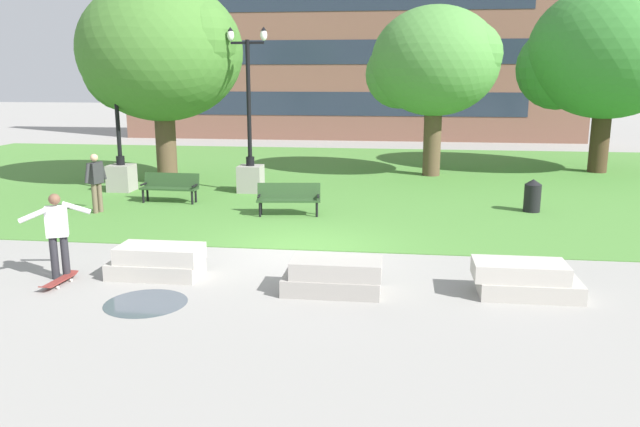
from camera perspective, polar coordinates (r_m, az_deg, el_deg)
ground_plane at (r=14.34m, az=-1.78°, el=-3.39°), size 140.00×140.00×0.00m
grass_lawn at (r=24.04m, az=1.95°, el=3.19°), size 40.00×20.00×0.02m
concrete_block_center at (r=12.86m, az=-14.62°, el=-4.29°), size 1.83×0.90×0.64m
concrete_block_left at (r=11.56m, az=1.27°, el=-5.78°), size 1.81×0.90×0.64m
concrete_block_right at (r=11.98m, az=18.21°, el=-5.77°), size 1.92×0.90×0.64m
person_skateboarder at (r=13.19m, az=-22.89°, el=-1.44°), size 1.02×1.03×1.71m
skateboard at (r=13.03m, az=-22.75°, el=-5.68°), size 0.28×1.03×0.14m
puddle at (r=11.55m, az=-15.64°, el=-7.89°), size 1.46×1.46×0.01m
park_bench_near_left at (r=17.74m, az=-2.88°, el=1.52°), size 1.85×0.75×0.90m
park_bench_near_right at (r=20.08m, az=-13.53°, el=2.49°), size 1.82×0.59×0.90m
lamp_post_center at (r=22.39m, az=-17.79°, el=4.68°), size 1.32×0.80×5.30m
lamp_post_right at (r=21.27m, az=-6.40°, el=4.87°), size 1.32×0.80×5.42m
tree_far_right at (r=23.32m, az=-14.47°, el=13.99°), size 6.02×5.73×7.15m
tree_far_left at (r=24.91m, az=10.34°, el=13.37°), size 5.13×4.88×6.48m
tree_near_right at (r=27.78m, az=24.68°, el=13.14°), size 6.48×6.18×7.41m
trash_bin at (r=19.18m, az=18.86°, el=1.58°), size 0.49×0.49×0.96m
person_bystander_near_lawn at (r=19.08m, az=-19.81°, el=2.92°), size 0.35×0.88×1.71m
building_facade_distant at (r=38.28m, az=2.67°, el=15.48°), size 27.85×1.03×11.71m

